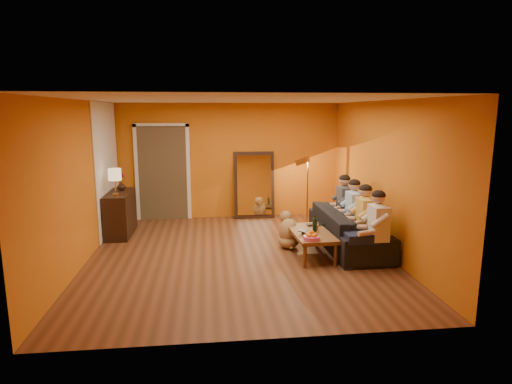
{
  "coord_description": "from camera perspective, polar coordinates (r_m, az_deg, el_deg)",
  "views": [
    {
      "loc": [
        -0.5,
        -6.95,
        2.42
      ],
      "look_at": [
        0.35,
        0.5,
        1.0
      ],
      "focal_mm": 30.0,
      "sensor_mm": 36.0,
      "label": 1
    }
  ],
  "objects": [
    {
      "name": "floor_lamp",
      "position": [
        9.27,
        6.88,
        0.08
      ],
      "size": [
        0.37,
        0.34,
        1.44
      ],
      "primitive_type": null,
      "rotation": [
        0.0,
        0.0,
        -0.43
      ],
      "color": "gold",
      "rests_on": "floor"
    },
    {
      "name": "sideboard",
      "position": [
        8.9,
        -17.63,
        -2.74
      ],
      "size": [
        0.44,
        1.18,
        0.85
      ],
      "primitive_type": "cube",
      "color": "black",
      "rests_on": "floor"
    },
    {
      "name": "book_upper",
      "position": [
        7.05,
        6.32,
        -5.41
      ],
      "size": [
        0.29,
        0.3,
        0.02
      ],
      "primitive_type": "imported",
      "rotation": [
        0.0,
        0.0,
        0.63
      ],
      "color": "black",
      "rests_on": "book_mid"
    },
    {
      "name": "book_mid",
      "position": [
        7.08,
        6.36,
        -5.51
      ],
      "size": [
        0.2,
        0.25,
        0.02
      ],
      "primitive_type": "imported",
      "rotation": [
        0.0,
        0.0,
        0.21
      ],
      "color": "maroon",
      "rests_on": "book_lower"
    },
    {
      "name": "table_lamp",
      "position": [
        8.48,
        -18.27,
        1.26
      ],
      "size": [
        0.24,
        0.24,
        0.51
      ],
      "primitive_type": null,
      "color": "beige",
      "rests_on": "sideboard"
    },
    {
      "name": "person_far_right",
      "position": [
        8.47,
        11.73,
        -1.83
      ],
      "size": [
        0.7,
        0.44,
        1.22
      ],
      "primitive_type": null,
      "color": "#36373C",
      "rests_on": "sofa"
    },
    {
      "name": "book_lower",
      "position": [
        7.07,
        6.29,
        -5.69
      ],
      "size": [
        0.17,
        0.23,
        0.02
      ],
      "primitive_type": "imported",
      "rotation": [
        0.0,
        0.0,
        -0.02
      ],
      "color": "black",
      "rests_on": "coffee_table"
    },
    {
      "name": "flowers",
      "position": [
        9.0,
        -17.61,
        2.31
      ],
      "size": [
        0.17,
        0.17,
        0.42
      ],
      "primitive_type": null,
      "color": "maroon",
      "rests_on": "vase"
    },
    {
      "name": "white_accent",
      "position": [
        8.99,
        -19.24,
        2.97
      ],
      "size": [
        0.02,
        1.9,
        2.58
      ],
      "primitive_type": "cube",
      "color": "white",
      "rests_on": "wall_left"
    },
    {
      "name": "person_far_left",
      "position": [
        6.97,
        15.95,
        -4.74
      ],
      "size": [
        0.7,
        0.44,
        1.22
      ],
      "primitive_type": null,
      "color": "beige",
      "rests_on": "sofa"
    },
    {
      "name": "wine_bottle",
      "position": [
        7.22,
        7.84,
        -4.18
      ],
      "size": [
        0.07,
        0.07,
        0.31
      ],
      "primitive_type": "cylinder",
      "color": "black",
      "rests_on": "coffee_table"
    },
    {
      "name": "room_shell",
      "position": [
        7.42,
        -2.57,
        2.03
      ],
      "size": [
        5.0,
        5.5,
        2.6
      ],
      "color": "brown",
      "rests_on": "ground"
    },
    {
      "name": "person_mid_right",
      "position": [
        7.97,
        12.96,
        -2.68
      ],
      "size": [
        0.7,
        0.44,
        1.22
      ],
      "primitive_type": null,
      "color": "#97B9EA",
      "rests_on": "sofa"
    },
    {
      "name": "vase",
      "position": [
        9.04,
        -17.52,
        0.79
      ],
      "size": [
        0.17,
        0.17,
        0.18
      ],
      "primitive_type": "imported",
      "color": "black",
      "rests_on": "sideboard"
    },
    {
      "name": "coffee_table",
      "position": [
        7.36,
        7.29,
        -6.84
      ],
      "size": [
        0.67,
        1.25,
        0.42
      ],
      "primitive_type": null,
      "rotation": [
        0.0,
        0.0,
        0.04
      ],
      "color": "brown",
      "rests_on": "floor"
    },
    {
      "name": "fruit_bowl",
      "position": [
        6.83,
        7.43,
        -5.68
      ],
      "size": [
        0.26,
        0.26,
        0.16
      ],
      "primitive_type": null,
      "color": "#E651A5",
      "rests_on": "coffee_table"
    },
    {
      "name": "dog",
      "position": [
        7.75,
        4.34,
        -4.94
      ],
      "size": [
        0.39,
        0.58,
        0.67
      ],
      "primitive_type": null,
      "rotation": [
        0.0,
        0.0,
        0.04
      ],
      "color": "#906441",
      "rests_on": "floor"
    },
    {
      "name": "laptop",
      "position": [
        7.67,
        8.02,
        -4.41
      ],
      "size": [
        0.34,
        0.24,
        0.03
      ],
      "primitive_type": "imported",
      "rotation": [
        0.0,
        0.0,
        0.11
      ],
      "color": "black",
      "rests_on": "coffee_table"
    },
    {
      "name": "door_header",
      "position": [
        9.71,
        -12.57,
        8.71
      ],
      "size": [
        1.22,
        0.06,
        0.08
      ],
      "primitive_type": "cube",
      "color": "white",
      "rests_on": "wall_back"
    },
    {
      "name": "mirror_glass",
      "position": [
        9.74,
        -0.23,
        0.92
      ],
      "size": [
        0.78,
        0.21,
        1.35
      ],
      "primitive_type": "cube",
      "rotation": [
        -0.14,
        0.0,
        0.0
      ],
      "color": "white",
      "rests_on": "mirror_frame"
    },
    {
      "name": "door_jamb_left",
      "position": [
        9.88,
        -15.61,
        2.36
      ],
      "size": [
        0.08,
        0.06,
        2.2
      ],
      "primitive_type": "cube",
      "color": "white",
      "rests_on": "wall_back"
    },
    {
      "name": "door_jamb_right",
      "position": [
        9.76,
        -8.99,
        2.53
      ],
      "size": [
        0.08,
        0.06,
        2.2
      ],
      "primitive_type": "cube",
      "color": "white",
      "rests_on": "wall_back"
    },
    {
      "name": "tumbler",
      "position": [
        7.43,
        8.02,
        -4.65
      ],
      "size": [
        0.11,
        0.11,
        0.09
      ],
      "primitive_type": "imported",
      "rotation": [
        0.0,
        0.0,
        -0.21
      ],
      "color": "#B27F3F",
      "rests_on": "coffee_table"
    },
    {
      "name": "person_mid_left",
      "position": [
        7.47,
        14.36,
        -3.65
      ],
      "size": [
        0.7,
        0.44,
        1.22
      ],
      "primitive_type": null,
      "color": "gold",
      "rests_on": "sofa"
    },
    {
      "name": "mirror_frame",
      "position": [
        9.78,
        -0.26,
        0.96
      ],
      "size": [
        0.92,
        0.27,
        1.51
      ],
      "primitive_type": "cube",
      "rotation": [
        -0.14,
        0.0,
        0.0
      ],
      "color": "black",
      "rests_on": "floor"
    },
    {
      "name": "sofa",
      "position": [
        7.9,
        12.23,
        -4.81
      ],
      "size": [
        2.31,
        0.9,
        0.67
      ],
      "primitive_type": "imported",
      "rotation": [
        0.0,
        0.0,
        1.57
      ],
      "color": "black",
      "rests_on": "floor"
    },
    {
      "name": "doorway_recess",
      "position": [
        9.92,
        -12.25,
        2.55
      ],
      "size": [
        1.06,
        0.3,
        2.1
      ],
      "primitive_type": "cube",
      "color": "#3F2D19",
      "rests_on": "floor"
    }
  ]
}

